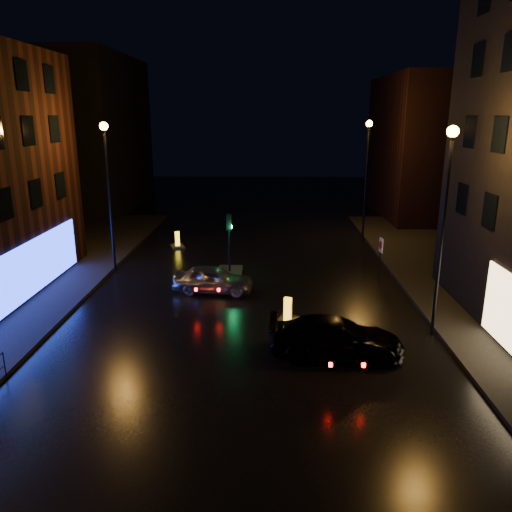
% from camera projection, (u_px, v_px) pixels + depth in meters
% --- Properties ---
extents(ground, '(120.00, 120.00, 0.00)m').
position_uv_depth(ground, '(234.00, 415.00, 15.07)').
color(ground, black).
rests_on(ground, ground).
extents(building_far_left, '(8.00, 16.00, 14.00)m').
position_uv_depth(building_far_left, '(90.00, 134.00, 47.20)').
color(building_far_left, black).
rests_on(building_far_left, ground).
extents(building_far_right, '(8.00, 14.00, 12.00)m').
position_uv_depth(building_far_right, '(428.00, 147.00, 43.83)').
color(building_far_right, black).
rests_on(building_far_right, ground).
extents(street_lamp_lfar, '(0.44, 0.44, 8.37)m').
position_uv_depth(street_lamp_lfar, '(108.00, 175.00, 27.20)').
color(street_lamp_lfar, black).
rests_on(street_lamp_lfar, ground).
extents(street_lamp_rnear, '(0.44, 0.44, 8.37)m').
position_uv_depth(street_lamp_rnear, '(446.00, 201.00, 19.12)').
color(street_lamp_rnear, black).
rests_on(street_lamp_rnear, ground).
extents(street_lamp_rfar, '(0.44, 0.44, 8.37)m').
position_uv_depth(street_lamp_rfar, '(367.00, 162.00, 34.51)').
color(street_lamp_rfar, black).
rests_on(street_lamp_rfar, ground).
extents(traffic_signal, '(1.40, 2.40, 3.45)m').
position_uv_depth(traffic_signal, '(230.00, 265.00, 28.42)').
color(traffic_signal, black).
rests_on(traffic_signal, ground).
extents(silver_hatchback, '(4.16, 2.00, 1.37)m').
position_uv_depth(silver_hatchback, '(213.00, 279.00, 25.35)').
color(silver_hatchback, '#9FA1A7').
rests_on(silver_hatchback, ground).
extents(dark_sedan, '(5.11, 2.25, 1.46)m').
position_uv_depth(dark_sedan, '(336.00, 338.00, 18.60)').
color(dark_sedan, black).
rests_on(dark_sedan, ground).
extents(bollard_near, '(1.26, 1.54, 1.16)m').
position_uv_depth(bollard_near, '(288.00, 317.00, 21.66)').
color(bollard_near, black).
rests_on(bollard_near, ground).
extents(bollard_far, '(1.19, 1.44, 1.08)m').
position_uv_depth(bollard_far, '(178.00, 244.00, 34.10)').
color(bollard_far, black).
rests_on(bollard_far, ground).
extents(road_sign_right, '(0.10, 0.57, 2.36)m').
position_uv_depth(road_sign_right, '(381.00, 249.00, 26.89)').
color(road_sign_right, black).
rests_on(road_sign_right, ground).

